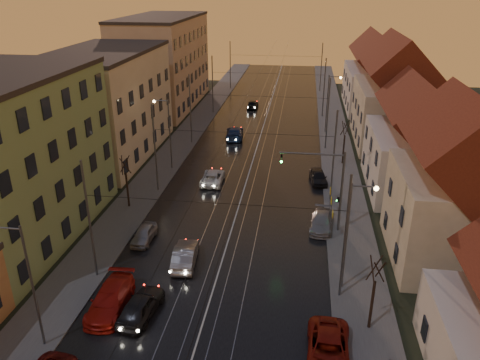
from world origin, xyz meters
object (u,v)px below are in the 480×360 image
at_px(driving_car_3, 235,133).
at_px(parked_right_0, 328,350).
at_px(parked_right_2, 318,177).
at_px(street_lamp_1, 352,227).
at_px(street_lamp_3, 330,98).
at_px(driving_car_4, 253,104).
at_px(parked_right_1, 321,222).
at_px(street_lamp_0, 25,275).
at_px(street_lamp_2, 167,127).
at_px(driving_car_0, 141,306).
at_px(driving_car_1, 185,255).
at_px(traffic_light_mast, 330,181).
at_px(driving_car_2, 213,177).
at_px(parked_left_3, 144,234).
at_px(parked_left_2, 110,299).

xyz_separation_m(driving_car_3, parked_right_0, (10.95, -38.75, -0.07)).
bearing_deg(parked_right_2, parked_right_0, -97.23).
distance_m(street_lamp_1, parked_right_0, 8.23).
bearing_deg(parked_right_2, street_lamp_3, 77.47).
bearing_deg(driving_car_4, street_lamp_3, 135.38).
bearing_deg(parked_right_1, street_lamp_1, -74.30).
relative_size(street_lamp_0, driving_car_4, 1.96).
relative_size(street_lamp_2, driving_car_4, 1.96).
distance_m(driving_car_4, parked_right_0, 55.66).
distance_m(driving_car_0, parked_right_0, 11.86).
relative_size(parked_right_1, parked_right_2, 1.11).
relative_size(street_lamp_3, driving_car_1, 1.77).
bearing_deg(driving_car_0, traffic_light_mast, -127.18).
distance_m(driving_car_4, parked_right_2, 31.27).
bearing_deg(driving_car_4, street_lamp_1, 104.21).
xyz_separation_m(driving_car_3, driving_car_4, (0.67, 15.96, -0.10)).
relative_size(street_lamp_3, driving_car_2, 1.72).
relative_size(street_lamp_2, driving_car_3, 1.47).
relative_size(traffic_light_mast, driving_car_2, 1.55).
bearing_deg(driving_car_1, driving_car_0, 72.00).
bearing_deg(traffic_light_mast, parked_right_0, -91.51).
distance_m(street_lamp_0, street_lamp_3, 47.62).
relative_size(driving_car_2, parked_right_2, 1.18).
height_order(street_lamp_2, parked_right_0, street_lamp_2).
bearing_deg(driving_car_1, street_lamp_0, 50.38).
bearing_deg(parked_left_3, parked_right_1, 16.11).
bearing_deg(street_lamp_0, driving_car_0, 33.42).
xyz_separation_m(street_lamp_1, driving_car_2, (-12.57, 16.72, -4.24)).
xyz_separation_m(street_lamp_2, driving_car_4, (6.42, 27.77, -4.19)).
relative_size(street_lamp_2, parked_left_3, 2.23).
height_order(street_lamp_0, parked_left_2, street_lamp_0).
height_order(street_lamp_1, driving_car_1, street_lamp_1).
xyz_separation_m(driving_car_3, parked_right_1, (10.95, -23.46, -0.15)).
xyz_separation_m(traffic_light_mast, parked_right_2, (-0.48, 10.21, -3.92)).
xyz_separation_m(traffic_light_mast, parked_right_0, (-0.39, -14.93, -3.88)).
bearing_deg(parked_right_2, driving_car_1, -128.82).
height_order(driving_car_2, driving_car_3, driving_car_3).
bearing_deg(traffic_light_mast, street_lamp_1, -82.09).
relative_size(traffic_light_mast, driving_car_1, 1.59).
relative_size(driving_car_0, parked_left_3, 1.24).
bearing_deg(traffic_light_mast, driving_car_2, 142.72).
relative_size(driving_car_2, parked_left_3, 1.30).
height_order(driving_car_1, driving_car_2, driving_car_1).
bearing_deg(driving_car_4, parked_right_1, 104.96).
bearing_deg(street_lamp_1, driving_car_2, 126.94).
height_order(street_lamp_3, traffic_light_mast, street_lamp_3).
xyz_separation_m(driving_car_4, parked_right_1, (10.28, -39.42, -0.06)).
relative_size(driving_car_3, parked_left_2, 1.04).
distance_m(parked_left_2, parked_right_2, 26.37).
xyz_separation_m(traffic_light_mast, driving_car_3, (-11.35, 23.81, -3.81)).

